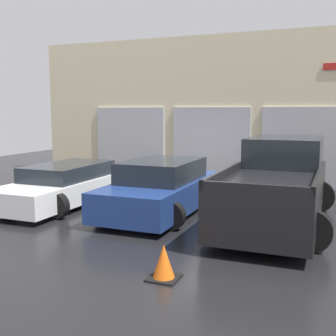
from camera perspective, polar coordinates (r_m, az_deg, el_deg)
name	(u,v)px	position (r m, az deg, el deg)	size (l,w,h in m)	color
ground_plane	(189,197)	(12.79, 2.84, -3.95)	(28.00, 28.00, 0.00)	black
shophouse_building	(219,111)	(15.68, 6.86, 7.70)	(14.52, 0.68, 5.30)	beige
pickup_truck	(278,184)	(10.20, 14.71, -2.09)	(2.51, 5.55, 1.92)	black
sedan_white	(67,185)	(12.10, -13.53, -2.21)	(2.14, 4.75, 1.12)	white
sedan_side	(161,188)	(10.69, -0.95, -2.78)	(2.26, 4.34, 1.35)	navy
parking_stripe_far_left	(26,200)	(13.05, -18.67, -4.10)	(0.12, 2.20, 0.01)	gold
parking_stripe_left	(112,208)	(11.42, -7.65, -5.41)	(0.12, 2.20, 0.01)	gold
parking_stripe_centre	(215,218)	(10.34, 6.37, -6.77)	(0.12, 2.20, 0.01)	gold
traffic_cone	(164,263)	(6.65, -0.58, -12.76)	(0.47, 0.47, 0.55)	black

